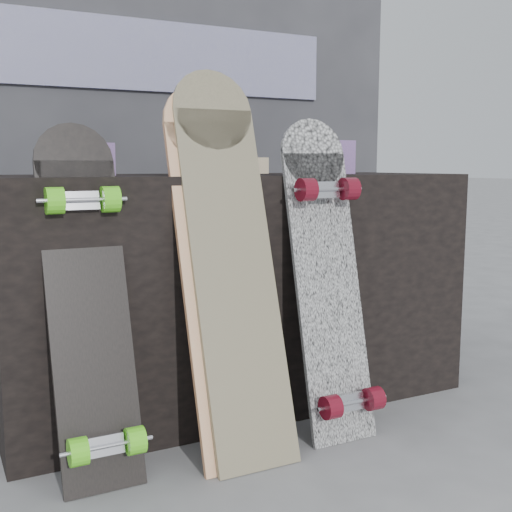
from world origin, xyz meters
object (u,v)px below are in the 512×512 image
skateboard_dark (88,297)px  longboard_geisha (221,258)px  longboard_celtic (231,249)px  vendor_table (232,288)px  longboard_cascadia (329,274)px

skateboard_dark → longboard_geisha: bearing=-1.8°
longboard_geisha → longboard_celtic: (0.03, -0.01, 0.02)m
longboard_celtic → skateboard_dark: 0.42m
vendor_table → longboard_celtic: 0.44m
longboard_cascadia → vendor_table: bearing=109.6°
vendor_table → longboard_celtic: longboard_celtic is taller
longboard_cascadia → skateboard_dark: bearing=175.6°
longboard_cascadia → skateboard_dark: size_ratio=1.03×
vendor_table → skateboard_dark: size_ratio=1.68×
vendor_table → longboard_geisha: size_ratio=1.49×
skateboard_dark → longboard_cascadia: bearing=-4.4°
longboard_cascadia → skateboard_dark: (-0.72, 0.06, -0.01)m
vendor_table → longboard_cascadia: 0.43m
longboard_celtic → skateboard_dark: bearing=177.6°
vendor_table → longboard_geisha: longboard_geisha is taller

